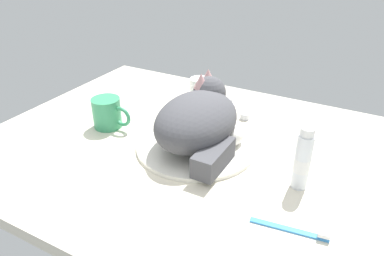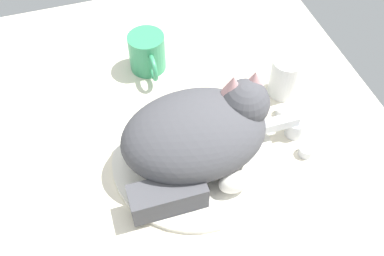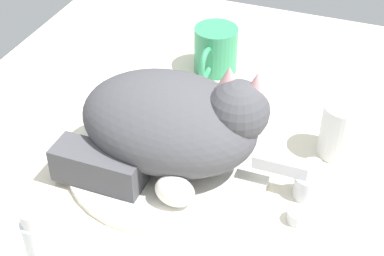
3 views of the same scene
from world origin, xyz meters
TOP-DOWN VIEW (x-y plane):
  - ground_plane at (0.00, 0.00)cm, footprint 110.00×82.50cm
  - sink_basin at (0.00, 0.00)cm, footprint 30.44×30.44cm
  - faucet at (0.00, 19.35)cm, footprint 13.08×9.58cm
  - cat at (0.31, 0.87)cm, footprint 20.29×27.92cm
  - coffee_mug at (-26.66, -2.03)cm, footprint 11.93×7.87cm
  - rinse_cup at (-11.00, 23.06)cm, footprint 6.13×6.13cm
  - toothpaste_bottle at (26.99, -3.72)cm, footprint 3.49×3.49cm
  - toothbrush at (29.68, -17.62)cm, footprint 14.56×3.09cm

SIDE VIEW (x-z plane):
  - ground_plane at x=0.00cm, z-range -3.00..0.00cm
  - sink_basin at x=0.00cm, z-range 0.00..1.03cm
  - toothbrush at x=29.68cm, z-range -0.28..1.32cm
  - faucet at x=0.00cm, z-range -0.42..5.17cm
  - coffee_mug at x=-26.66cm, z-range 0.00..8.43cm
  - rinse_cup at x=-11.00cm, z-range 0.00..8.69cm
  - toothpaste_bottle at x=26.99cm, z-range -0.48..13.92cm
  - cat at x=0.31cm, z-range -0.12..15.60cm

